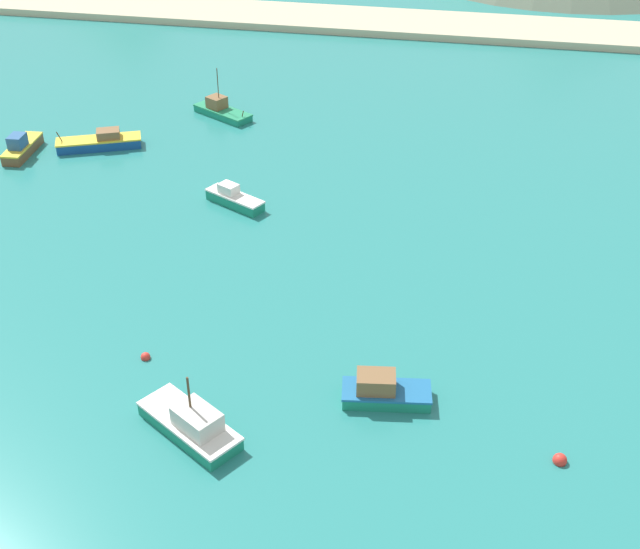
% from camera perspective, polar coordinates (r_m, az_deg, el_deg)
% --- Properties ---
extents(ground, '(260.00, 280.00, 0.50)m').
position_cam_1_polar(ground, '(71.89, 11.45, -6.51)').
color(ground, teal).
extents(fishing_boat_0, '(7.36, 5.14, 2.32)m').
position_cam_1_polar(fishing_boat_0, '(94.18, -5.81, 5.12)').
color(fishing_boat_0, '#198466').
rests_on(fishing_boat_0, ground).
extents(fishing_boat_1, '(7.34, 3.83, 2.55)m').
position_cam_1_polar(fishing_boat_1, '(67.15, 4.29, -7.82)').
color(fishing_boat_1, '#198466').
rests_on(fishing_boat_1, ground).
extents(fishing_boat_4, '(10.68, 6.60, 2.62)m').
position_cam_1_polar(fishing_boat_4, '(110.60, -14.58, 8.64)').
color(fishing_boat_4, '#14478C').
rests_on(fishing_boat_4, ground).
extents(fishing_boat_6, '(9.19, 7.52, 5.55)m').
position_cam_1_polar(fishing_boat_6, '(64.84, -8.64, -9.91)').
color(fishing_boat_6, '#198466').
rests_on(fishing_boat_6, ground).
extents(fishing_boat_7, '(2.85, 7.75, 2.89)m').
position_cam_1_polar(fishing_boat_7, '(111.50, -19.45, 8.08)').
color(fishing_boat_7, brown).
rests_on(fishing_boat_7, ground).
extents(fishing_boat_8, '(9.01, 6.83, 6.61)m').
position_cam_1_polar(fishing_boat_8, '(117.32, -6.65, 10.92)').
color(fishing_boat_8, '#198466').
rests_on(fishing_boat_8, ground).
extents(buoy_0, '(0.82, 0.82, 0.82)m').
position_cam_1_polar(buoy_0, '(72.96, -11.66, -5.46)').
color(buoy_0, red).
rests_on(buoy_0, ground).
extents(buoy_1, '(1.05, 1.05, 1.05)m').
position_cam_1_polar(buoy_1, '(64.98, 15.84, -11.93)').
color(buoy_1, red).
rests_on(buoy_1, ground).
extents(beach_strip, '(247.00, 14.14, 1.20)m').
position_cam_1_polar(beach_strip, '(154.37, 12.42, 15.82)').
color(beach_strip, '#C6B793').
rests_on(beach_strip, ground).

